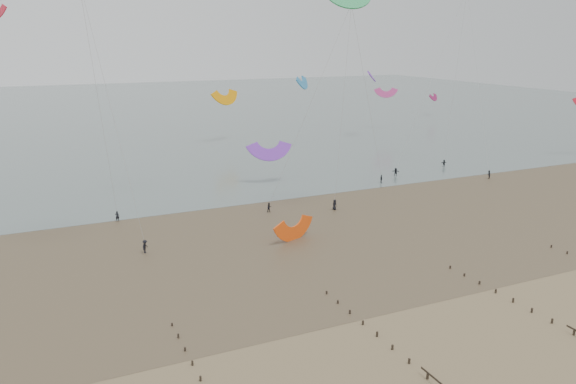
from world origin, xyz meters
The scene contains 6 objects.
ground centered at (0.00, 0.00, 0.00)m, with size 500.00×500.00×0.00m, color brown.
sea_and_shore centered at (-4.08, 34.40, 0.01)m, with size 500.00×665.00×0.03m.
kitesurfer_lead centered at (-14.03, 49.64, 0.87)m, with size 0.64×0.42×1.75m, color black.
kitesurfers centered at (26.45, 47.44, 0.87)m, with size 118.86×27.27×1.89m.
grounded_kite centered at (8.32, 30.04, 0.00)m, with size 6.56×3.44×5.00m, color #FE5010, non-canonical shape.
kites_airborne centered at (-21.97, 87.06, 20.27)m, with size 242.19×110.26×39.21m.
Camera 1 is at (-24.69, -40.18, 28.51)m, focal length 35.00 mm.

